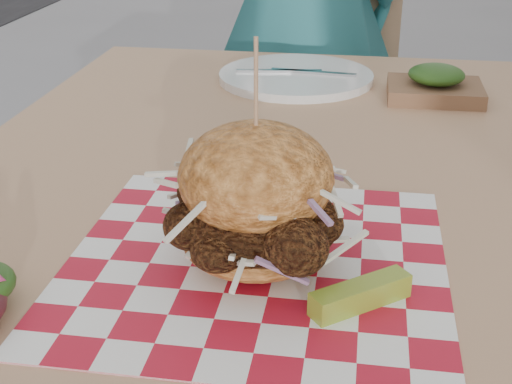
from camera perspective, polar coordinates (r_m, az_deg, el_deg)
patio_table at (r=0.92m, az=0.42°, el=-2.85°), size 0.80×1.20×0.75m
patio_chair at (r=1.95m, az=4.33°, el=8.63°), size 0.52×0.53×0.95m
paper_liner at (r=0.69m, az=0.00°, el=-5.59°), size 0.36×0.36×0.00m
sandwich at (r=0.66m, az=0.00°, el=-1.03°), size 0.19×0.19×0.22m
pickle_spear at (r=0.62m, az=8.36°, el=-8.14°), size 0.09×0.08×0.02m
place_setting at (r=1.26m, az=3.21°, el=9.21°), size 0.27×0.27×0.02m
kraft_tray at (r=1.20m, az=14.15°, el=8.30°), size 0.15×0.12×0.06m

